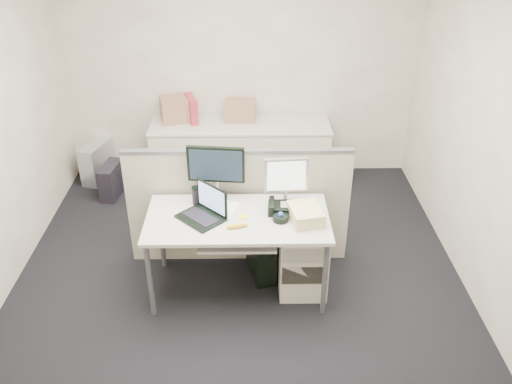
{
  "coord_description": "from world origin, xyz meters",
  "views": [
    {
      "loc": [
        0.1,
        -3.72,
        3.12
      ],
      "look_at": [
        0.15,
        0.15,
        0.88
      ],
      "focal_mm": 38.0,
      "sensor_mm": 36.0,
      "label": 1
    }
  ],
  "objects_px": {
    "laptop": "(200,205)",
    "desk_phone": "(281,208)",
    "desk": "(238,224)",
    "monitor_main": "(216,173)"
  },
  "relations": [
    {
      "from": "desk",
      "to": "laptop",
      "type": "distance_m",
      "value": 0.36
    },
    {
      "from": "desk",
      "to": "desk_phone",
      "type": "height_order",
      "value": "desk_phone"
    },
    {
      "from": "desk",
      "to": "desk_phone",
      "type": "distance_m",
      "value": 0.38
    },
    {
      "from": "desk",
      "to": "monitor_main",
      "type": "bearing_deg",
      "value": 119.43
    },
    {
      "from": "monitor_main",
      "to": "laptop",
      "type": "bearing_deg",
      "value": -103.17
    },
    {
      "from": "desk",
      "to": "desk_phone",
      "type": "bearing_deg",
      "value": 12.5
    },
    {
      "from": "desk",
      "to": "monitor_main",
      "type": "distance_m",
      "value": 0.48
    },
    {
      "from": "laptop",
      "to": "desk_phone",
      "type": "distance_m",
      "value": 0.68
    },
    {
      "from": "laptop",
      "to": "desk_phone",
      "type": "relative_size",
      "value": 1.63
    },
    {
      "from": "monitor_main",
      "to": "laptop",
      "type": "xyz_separation_m",
      "value": [
        -0.12,
        -0.34,
        -0.11
      ]
    }
  ]
}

